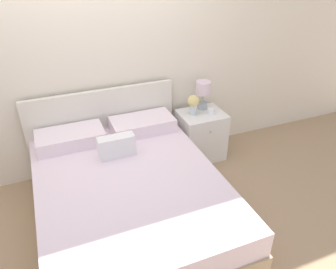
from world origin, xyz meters
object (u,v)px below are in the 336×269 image
object	(u,v)px
bed	(128,195)
teacup	(211,111)
nightstand	(201,135)
flower_vase	(193,103)
table_lamp	(203,91)

from	to	relation	value
bed	teacup	world-z (taller)	bed
nightstand	flower_vase	size ratio (longest dim) A/B	2.49
bed	table_lamp	xyz separation A→B (m)	(1.15, 0.80, 0.52)
bed	table_lamp	world-z (taller)	bed
bed	table_lamp	bearing A→B (deg)	34.86
bed	teacup	xyz separation A→B (m)	(1.19, 0.66, 0.33)
bed	flower_vase	size ratio (longest dim) A/B	8.63
nightstand	table_lamp	bearing A→B (deg)	61.92
bed	teacup	bearing A→B (deg)	28.86
flower_vase	teacup	size ratio (longest dim) A/B	1.89
bed	teacup	size ratio (longest dim) A/B	16.28
bed	table_lamp	size ratio (longest dim) A/B	5.95
teacup	nightstand	bearing A→B (deg)	158.44
nightstand	flower_vase	world-z (taller)	flower_vase
table_lamp	flower_vase	world-z (taller)	table_lamp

